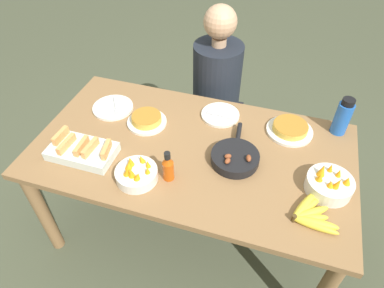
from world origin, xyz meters
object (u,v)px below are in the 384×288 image
(frittata_plate_center, at_px, (290,129))
(frittata_plate_side, at_px, (147,120))
(hot_sauce_bottle, at_px, (168,167))
(banana_bunch, at_px, (310,215))
(fruit_bowl_citrus, at_px, (329,184))
(person_figure, at_px, (215,104))
(skillet, at_px, (235,157))
(melon_tray, at_px, (82,150))
(fruit_bowl_mango, at_px, (136,173))
(empty_plate_near_front, at_px, (113,108))
(empty_plate_far_left, at_px, (220,115))
(water_bottle, at_px, (343,117))

(frittata_plate_center, distance_m, frittata_plate_side, 0.78)
(hot_sauce_bottle, bearing_deg, banana_bunch, -2.43)
(fruit_bowl_citrus, xyz_separation_m, hot_sauce_bottle, (-0.72, -0.15, 0.03))
(frittata_plate_side, distance_m, person_figure, 0.67)
(hot_sauce_bottle, bearing_deg, fruit_bowl_citrus, 12.02)
(banana_bunch, xyz_separation_m, skillet, (-0.37, 0.23, 0.01))
(melon_tray, bearing_deg, person_figure, 62.49)
(banana_bunch, relative_size, person_figure, 0.18)
(melon_tray, relative_size, person_figure, 0.28)
(frittata_plate_center, bearing_deg, fruit_bowl_mango, -139.75)
(empty_plate_near_front, relative_size, empty_plate_far_left, 1.08)
(melon_tray, relative_size, fruit_bowl_citrus, 1.57)
(skillet, distance_m, fruit_bowl_mango, 0.48)
(skillet, xyz_separation_m, empty_plate_far_left, (-0.16, 0.32, -0.02))
(empty_plate_near_front, xyz_separation_m, fruit_bowl_citrus, (1.21, -0.24, 0.03))
(skillet, height_order, fruit_bowl_citrus, fruit_bowl_citrus)
(melon_tray, height_order, skillet, melon_tray)
(hot_sauce_bottle, bearing_deg, water_bottle, 37.73)
(melon_tray, bearing_deg, fruit_bowl_citrus, 6.84)
(empty_plate_near_front, relative_size, water_bottle, 1.09)
(frittata_plate_center, xyz_separation_m, empty_plate_near_front, (-1.00, -0.11, -0.01))
(frittata_plate_center, bearing_deg, melon_tray, -153.26)
(frittata_plate_center, height_order, frittata_plate_side, frittata_plate_side)
(banana_bunch, distance_m, person_figure, 1.16)
(frittata_plate_side, xyz_separation_m, water_bottle, (1.01, 0.25, 0.08))
(fruit_bowl_mango, bearing_deg, skillet, 30.77)
(skillet, relative_size, fruit_bowl_citrus, 1.75)
(empty_plate_near_front, height_order, empty_plate_far_left, same)
(melon_tray, distance_m, fruit_bowl_citrus, 1.19)
(skillet, relative_size, frittata_plate_center, 1.48)
(skillet, xyz_separation_m, frittata_plate_center, (0.23, 0.30, -0.00))
(empty_plate_far_left, relative_size, fruit_bowl_mango, 1.09)
(skillet, distance_m, fruit_bowl_citrus, 0.44)
(frittata_plate_side, xyz_separation_m, empty_plate_far_left, (0.37, 0.19, -0.02))
(empty_plate_near_front, bearing_deg, fruit_bowl_citrus, -11.33)
(empty_plate_far_left, distance_m, person_figure, 0.46)
(frittata_plate_side, relative_size, water_bottle, 1.02)
(fruit_bowl_mango, bearing_deg, melon_tray, 169.44)
(fruit_bowl_citrus, bearing_deg, frittata_plate_center, 120.77)
(banana_bunch, bearing_deg, fruit_bowl_mango, -178.43)
(empty_plate_far_left, bearing_deg, skillet, -64.23)
(empty_plate_far_left, bearing_deg, fruit_bowl_mango, -114.59)
(banana_bunch, relative_size, empty_plate_far_left, 0.99)
(skillet, bearing_deg, person_figure, 14.92)
(skillet, xyz_separation_m, water_bottle, (0.48, 0.39, 0.07))
(hot_sauce_bottle, bearing_deg, melon_tray, 178.65)
(skillet, relative_size, fruit_bowl_mango, 1.84)
(banana_bunch, distance_m, skillet, 0.44)
(frittata_plate_center, height_order, empty_plate_far_left, frittata_plate_center)
(melon_tray, xyz_separation_m, frittata_plate_center, (0.97, 0.49, -0.01))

